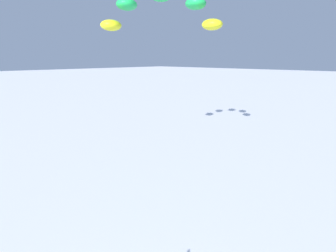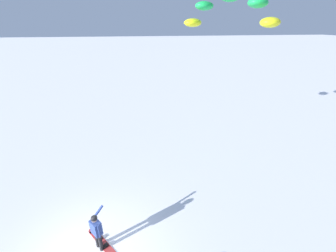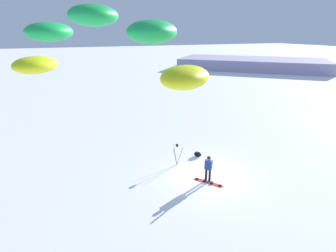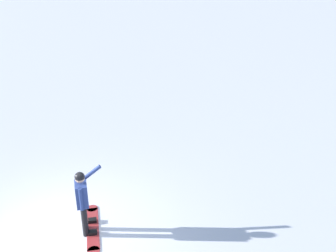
{
  "view_description": "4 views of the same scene",
  "coord_description": "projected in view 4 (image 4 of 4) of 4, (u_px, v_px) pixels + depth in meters",
  "views": [
    {
      "loc": [
        1.75,
        2.49,
        6.24
      ],
      "look_at": [
        -3.63,
        -2.64,
        4.44
      ],
      "focal_mm": 30.32,
      "sensor_mm": 36.0,
      "label": 1
    },
    {
      "loc": [
        -1.95,
        5.01,
        7.48
      ],
      "look_at": [
        -3.2,
        -2.17,
        3.96
      ],
      "focal_mm": 22.67,
      "sensor_mm": 36.0,
      "label": 2
    },
    {
      "loc": [
        -7.78,
        -12.2,
        8.35
      ],
      "look_at": [
        -3.93,
        -2.95,
        4.77
      ],
      "focal_mm": 28.41,
      "sensor_mm": 36.0,
      "label": 3
    },
    {
      "loc": [
        -4.92,
        4.83,
        5.76
      ],
      "look_at": [
        -2.19,
        -1.09,
        2.83
      ],
      "focal_mm": 38.51,
      "sensor_mm": 36.0,
      "label": 4
    }
  ],
  "objects": [
    {
      "name": "ground_plane",
      "position": [
        62.0,
        240.0,
        8.24
      ],
      "size": [
        300.0,
        300.0,
        0.0
      ],
      "primitive_type": "plane",
      "color": "white"
    },
    {
      "name": "snowboard",
      "position": [
        93.0,
        227.0,
        8.6
      ],
      "size": [
        1.2,
        1.52,
        0.1
      ],
      "color": "#B23333",
      "rests_on": "ground_plane"
    },
    {
      "name": "snowboarder",
      "position": [
        82.0,
        197.0,
        8.09
      ],
      "size": [
        0.52,
        0.73,
        1.66
      ],
      "color": "black",
      "rests_on": "ground_plane"
    }
  ]
}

